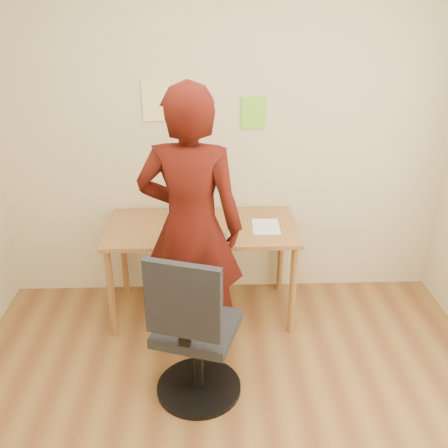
{
  "coord_description": "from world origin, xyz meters",
  "views": [
    {
      "loc": [
        -0.13,
        -1.97,
        2.29
      ],
      "look_at": [
        -0.02,
        0.95,
        0.95
      ],
      "focal_mm": 40.0,
      "sensor_mm": 36.0,
      "label": 1
    }
  ],
  "objects_px": {
    "office_chair": "(194,339)",
    "desk": "(202,237)",
    "person": "(191,228)",
    "phone": "(223,238)",
    "laptop": "(186,218)"
  },
  "relations": [
    {
      "from": "desk",
      "to": "laptop",
      "type": "bearing_deg",
      "value": 157.38
    },
    {
      "from": "phone",
      "to": "person",
      "type": "height_order",
      "value": "person"
    },
    {
      "from": "desk",
      "to": "office_chair",
      "type": "xyz_separation_m",
      "value": [
        -0.05,
        -0.95,
        -0.21
      ]
    },
    {
      "from": "laptop",
      "to": "phone",
      "type": "distance_m",
      "value": 0.37
    },
    {
      "from": "desk",
      "to": "phone",
      "type": "relative_size",
      "value": 10.67
    },
    {
      "from": "office_chair",
      "to": "desk",
      "type": "bearing_deg",
      "value": 105.37
    },
    {
      "from": "desk",
      "to": "phone",
      "type": "height_order",
      "value": "phone"
    },
    {
      "from": "office_chair",
      "to": "phone",
      "type": "bearing_deg",
      "value": 93.21
    },
    {
      "from": "desk",
      "to": "person",
      "type": "height_order",
      "value": "person"
    },
    {
      "from": "desk",
      "to": "person",
      "type": "xyz_separation_m",
      "value": [
        -0.06,
        -0.45,
        0.28
      ]
    },
    {
      "from": "office_chair",
      "to": "person",
      "type": "relative_size",
      "value": 0.55
    },
    {
      "from": "phone",
      "to": "office_chair",
      "type": "height_order",
      "value": "office_chair"
    },
    {
      "from": "laptop",
      "to": "person",
      "type": "bearing_deg",
      "value": -73.94
    },
    {
      "from": "office_chair",
      "to": "person",
      "type": "xyz_separation_m",
      "value": [
        -0.02,
        0.5,
        0.49
      ]
    },
    {
      "from": "laptop",
      "to": "office_chair",
      "type": "relative_size",
      "value": 0.34
    }
  ]
}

